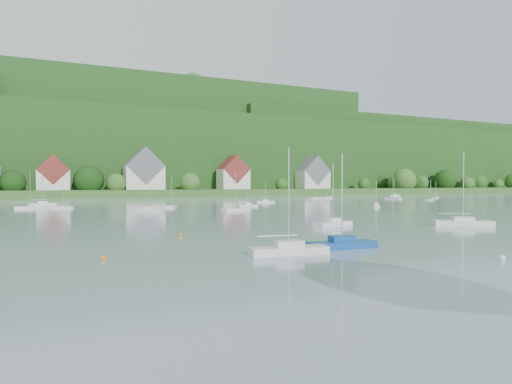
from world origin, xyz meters
TOP-DOWN VIEW (x-y plane):
  - far_shore_strip at (0.00, 200.00)m, footprint 600.00×60.00m
  - forested_ridge at (0.39, 268.57)m, footprint 620.00×181.22m
  - village_building_1 at (-30.00, 189.00)m, footprint 12.00×9.36m
  - village_building_2 at (5.00, 188.00)m, footprint 16.00×11.44m
  - village_building_3 at (45.00, 186.00)m, footprint 13.00×10.40m
  - village_building_4 at (90.00, 190.00)m, footprint 15.00×10.40m
  - near_sailboat_0 at (-11.39, 29.06)m, footprint 6.52×2.64m
  - near_sailboat_1 at (-5.56, 30.08)m, footprint 6.29×2.35m
  - near_sailboat_3 at (4.90, 46.80)m, footprint 6.39×3.34m
  - near_sailboat_4 at (21.01, 40.10)m, footprint 7.35×5.73m
  - mooring_buoy_0 at (-25.12, 32.52)m, footprint 0.48×0.48m
  - mooring_buoy_1 at (1.88, 20.38)m, footprint 0.46×0.46m
  - mooring_buoy_2 at (43.90, 55.14)m, footprint 0.39×0.39m
  - mooring_buoy_3 at (-16.23, 44.36)m, footprint 0.51×0.51m
  - mooring_buoy_4 at (29.86, 48.88)m, footprint 0.46×0.46m
  - far_sailboat_cluster at (6.41, 116.63)m, footprint 195.62×67.18m

SIDE VIEW (x-z plane):
  - mooring_buoy_0 at x=-25.12m, z-range -0.24..0.24m
  - mooring_buoy_1 at x=1.88m, z-range -0.23..0.23m
  - mooring_buoy_2 at x=43.90m, z-range -0.20..0.20m
  - mooring_buoy_3 at x=-16.23m, z-range -0.25..0.25m
  - mooring_buoy_4 at x=29.86m, z-range -0.23..0.23m
  - far_sailboat_cluster at x=6.41m, z-range -3.98..4.73m
  - near_sailboat_1 at x=-5.56m, z-range -3.71..4.59m
  - near_sailboat_3 at x=4.90m, z-range -3.71..4.60m
  - near_sailboat_0 at x=-11.39m, z-range -3.83..4.73m
  - near_sailboat_4 at x=21.01m, z-range -4.50..5.49m
  - far_shore_strip at x=0.00m, z-range 0.00..3.00m
  - village_building_1 at x=-30.00m, z-range 1.75..15.75m
  - village_building_3 at x=45.00m, z-range 1.68..17.18m
  - village_building_4 at x=90.00m, z-range 1.34..17.84m
  - village_building_2 at x=5.00m, z-range 1.27..19.27m
  - forested_ridge at x=0.39m, z-range -12.06..57.83m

